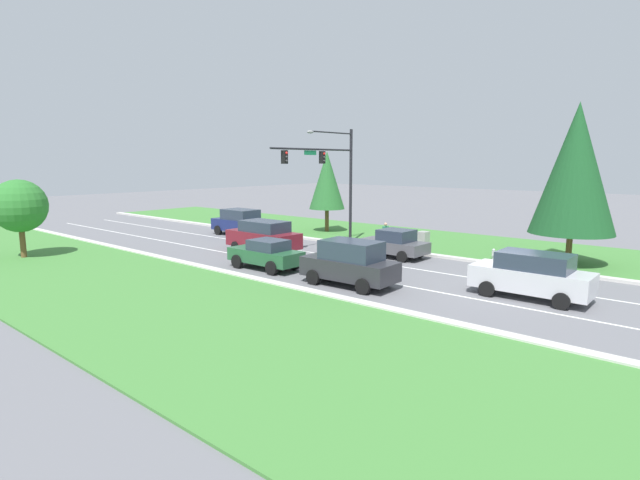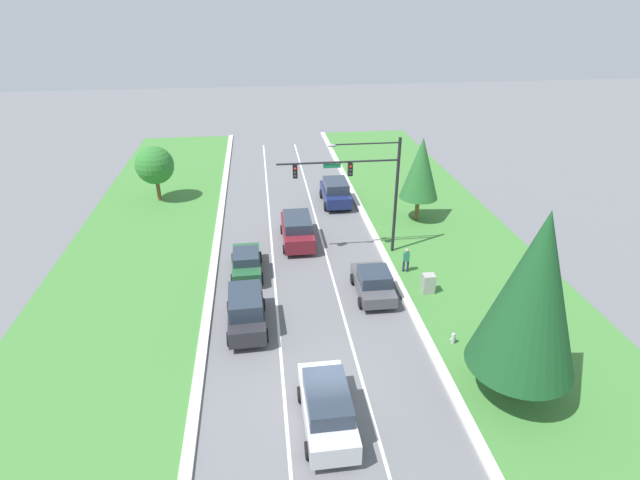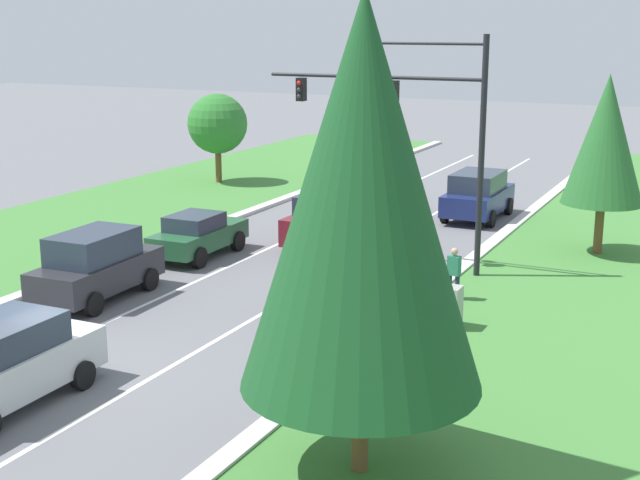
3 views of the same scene
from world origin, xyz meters
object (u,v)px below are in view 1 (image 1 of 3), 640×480
silver_suv (532,275)px  charcoal_suv (350,263)px  forest_sedan (266,254)px  conifer_near_right_tree (327,180)px  utility_cabinet (423,241)px  traffic_signal_mast (331,168)px  burgundy_suv (264,236)px  pedestrian (385,234)px  oak_near_left_tree (19,206)px  navy_suv (240,222)px  conifer_far_right_tree (575,169)px  graphite_sedan (394,243)px  fire_hydrant (493,255)px

silver_suv → charcoal_suv: 7.86m
forest_sedan → conifer_near_right_tree: size_ratio=0.66×
utility_cabinet → traffic_signal_mast: bearing=118.7°
burgundy_suv → utility_cabinet: burgundy_suv is taller
traffic_signal_mast → conifer_near_right_tree: (5.35, 4.79, -1.06)m
traffic_signal_mast → forest_sedan: traffic_signal_mast is taller
pedestrian → oak_near_left_tree: bearing=-28.3°
navy_suv → conifer_far_right_tree: (4.35, -22.81, 4.29)m
forest_sedan → silver_suv: (3.32, -12.76, 0.18)m
navy_suv → burgundy_suv: navy_suv is taller
forest_sedan → oak_near_left_tree: 15.28m
graphite_sedan → silver_suv: bearing=-112.6°
silver_suv → burgundy_suv: burgundy_suv is taller
burgundy_suv → fire_hydrant: size_ratio=7.24×
pedestrian → oak_near_left_tree: 22.56m
graphite_sedan → utility_cabinet: 3.26m
conifer_far_right_tree → conifer_near_right_tree: bearing=85.8°
fire_hydrant → oak_near_left_tree: bearing=129.5°
burgundy_suv → pedestrian: 8.17m
graphite_sedan → fire_hydrant: (3.01, -4.97, -0.50)m
pedestrian → fire_hydrant: pedestrian is taller
silver_suv → fire_hydrant: 8.31m
conifer_near_right_tree → oak_near_left_tree: size_ratio=1.39×
charcoal_suv → utility_cabinet: (10.54, 2.03, -0.46)m
navy_suv → utility_cabinet: size_ratio=3.70×
pedestrian → conifer_far_right_tree: (1.67, -11.00, 4.41)m
graphite_sedan → pedestrian: size_ratio=2.48×
forest_sedan → fire_hydrant: size_ratio=6.15×
navy_suv → burgundy_suv: size_ratio=0.91×
traffic_signal_mast → pedestrian: traffic_signal_mast is taller
traffic_signal_mast → graphite_sedan: 6.83m
silver_suv → utility_cabinet: silver_suv is taller
pedestrian → oak_near_left_tree: oak_near_left_tree is taller
forest_sedan → utility_cabinet: size_ratio=3.45×
burgundy_suv → conifer_near_right_tree: size_ratio=0.77×
conifer_near_right_tree → conifer_far_right_tree: size_ratio=0.74×
traffic_signal_mast → conifer_far_right_tree: (3.99, -13.88, 0.07)m
charcoal_suv → fire_hydrant: bearing=-16.8°
forest_sedan → pedestrian: size_ratio=2.55×
conifer_near_right_tree → oak_near_left_tree: bearing=162.1°
silver_suv → navy_suv: bearing=79.9°
charcoal_suv → burgundy_suv: size_ratio=0.91×
conifer_near_right_tree → charcoal_suv: bearing=-136.6°
charcoal_suv → conifer_far_right_tree: bearing=-31.0°
graphite_sedan → charcoal_suv: 7.63m
graphite_sedan → silver_suv: 10.19m
navy_suv → conifer_far_right_tree: bearing=-79.0°
pedestrian → conifer_near_right_tree: 8.88m
fire_hydrant → pedestrian: bearing=93.1°
fire_hydrant → conifer_far_right_tree: 6.37m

